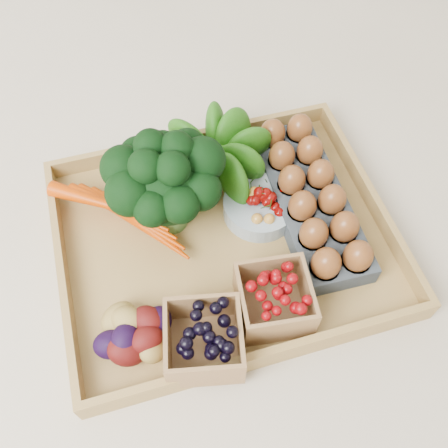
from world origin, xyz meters
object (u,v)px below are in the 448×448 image
object	(u,v)px
tray	(224,241)
egg_carton	(309,201)
broccoli	(168,197)
cherry_bowl	(260,207)

from	to	relation	value
tray	egg_carton	bearing A→B (deg)	7.05
broccoli	cherry_bowl	distance (m)	0.16
tray	cherry_bowl	distance (m)	0.09
broccoli	cherry_bowl	xyz separation A→B (m)	(0.15, -0.02, -0.06)
tray	cherry_bowl	bearing A→B (deg)	24.68
tray	broccoli	world-z (taller)	broccoli
broccoli	egg_carton	distance (m)	0.25
tray	broccoli	size ratio (longest dim) A/B	3.00
cherry_bowl	egg_carton	world-z (taller)	egg_carton
tray	egg_carton	size ratio (longest dim) A/B	1.65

